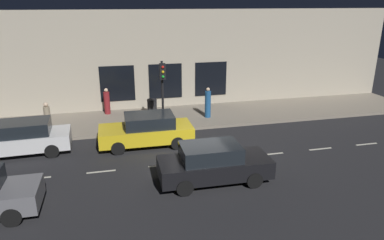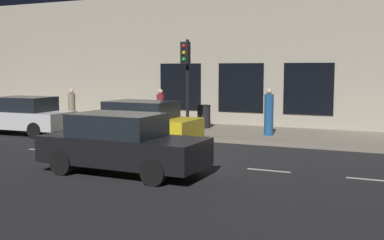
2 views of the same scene
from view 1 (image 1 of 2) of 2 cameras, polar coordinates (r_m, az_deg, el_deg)
The scene contains 12 objects.
ground_plane at distance 16.00m, azimuth 0.87°, elevation -6.73°, with size 60.00×60.00×0.00m, color #232326.
sidewalk at distance 21.65m, azimuth -3.21°, elevation 0.37°, with size 4.50×32.00×0.15m.
building_facade at distance 23.37m, azimuth -4.50°, elevation 9.53°, with size 0.65×32.00×6.36m.
lane_centre_line at distance 16.25m, azimuth 4.31°, elevation -6.35°, with size 0.12×27.20×0.01m.
traffic_light at distance 18.92m, azimuth -4.76°, elevation 6.17°, with size 0.47×0.32×3.72m.
parked_car_0 at distance 17.65m, azimuth -7.27°, elevation -1.59°, with size 2.02×4.57×1.58m.
parked_car_1 at distance 14.04m, azimuth 3.46°, elevation -6.98°, with size 1.90×4.43×1.58m.
parked_car_3 at distance 18.32m, azimuth -25.57°, elevation -2.60°, with size 2.00×4.37×1.58m.
pedestrian_0 at distance 20.12m, azimuth -22.21°, elevation 0.16°, with size 0.35×0.35×1.71m.
pedestrian_1 at distance 22.57m, azimuth -13.54°, elevation 2.82°, with size 0.40×0.40×1.63m.
pedestrian_2 at distance 21.29m, azimuth 2.57°, elevation 2.66°, with size 0.36×0.36×1.83m.
trash_bin at distance 21.83m, azimuth -6.44°, elevation 2.03°, with size 0.60×0.60×1.01m.
Camera 1 is at (-14.00, 3.60, 6.85)m, focal length 33.13 mm.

